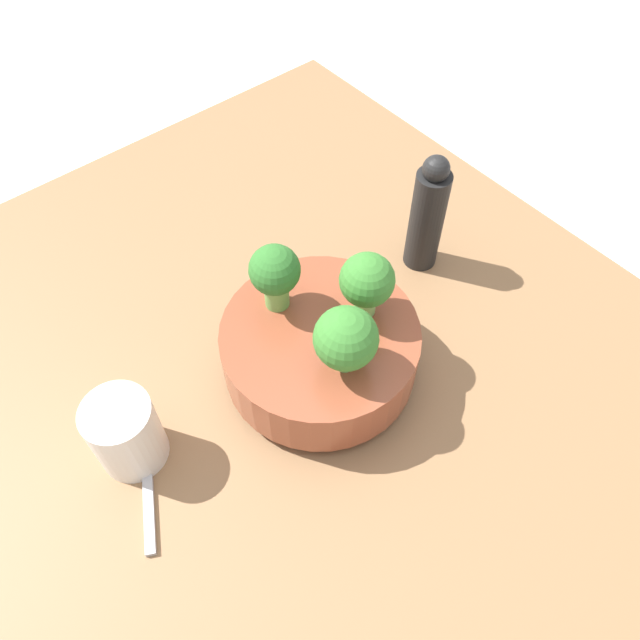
% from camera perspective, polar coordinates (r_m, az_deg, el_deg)
% --- Properties ---
extents(ground_plane, '(6.00, 6.00, 0.00)m').
position_cam_1_polar(ground_plane, '(0.71, -0.21, -9.92)').
color(ground_plane, silver).
extents(table, '(1.06, 0.86, 0.04)m').
position_cam_1_polar(table, '(0.69, -0.22, -9.22)').
color(table, olive).
rests_on(table, ground_plane).
extents(bowl, '(0.21, 0.21, 0.08)m').
position_cam_1_polar(bowl, '(0.67, 0.00, -2.71)').
color(bowl, brown).
rests_on(bowl, table).
extents(broccoli_floret_back, '(0.06, 0.06, 0.08)m').
position_cam_1_polar(broccoli_floret_back, '(0.62, 4.31, 3.50)').
color(broccoli_floret_back, '#7AB256').
rests_on(broccoli_floret_back, bowl).
extents(broccoli_floret_left, '(0.05, 0.05, 0.08)m').
position_cam_1_polar(broccoli_floret_left, '(0.62, -4.15, 4.29)').
color(broccoli_floret_left, '#6BA34C').
rests_on(broccoli_floret_left, bowl).
extents(broccoli_floret_right, '(0.06, 0.06, 0.08)m').
position_cam_1_polar(broccoli_floret_right, '(0.58, 2.38, -1.74)').
color(broccoli_floret_right, '#7AB256').
rests_on(broccoli_floret_right, bowl).
extents(cup, '(0.07, 0.07, 0.09)m').
position_cam_1_polar(cup, '(0.65, -17.34, -9.84)').
color(cup, silver).
rests_on(cup, table).
extents(pepper_mill, '(0.04, 0.04, 0.16)m').
position_cam_1_polar(pepper_mill, '(0.76, 9.79, 9.43)').
color(pepper_mill, black).
rests_on(pepper_mill, table).
extents(fork, '(0.15, 0.09, 0.01)m').
position_cam_1_polar(fork, '(0.67, -15.49, -13.39)').
color(fork, '#B2B2B7').
rests_on(fork, table).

